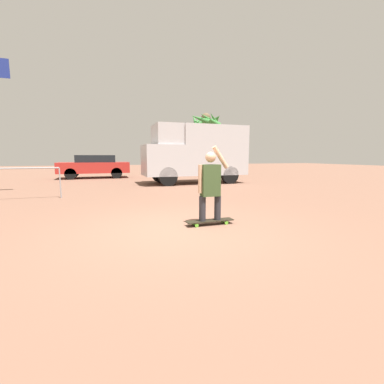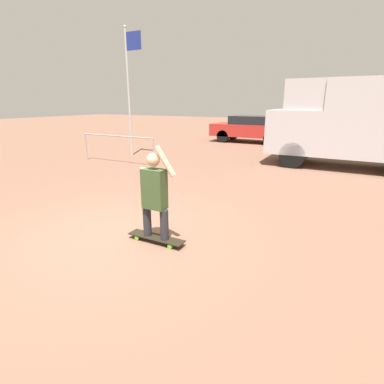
# 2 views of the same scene
# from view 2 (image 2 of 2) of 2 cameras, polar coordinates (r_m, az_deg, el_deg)

# --- Properties ---
(ground_plane) EXTENTS (80.00, 80.00, 0.00)m
(ground_plane) POSITION_cam_2_polar(r_m,az_deg,el_deg) (5.53, -13.59, -8.23)
(ground_plane) COLOR brown
(skateboard) EXTENTS (1.03, 0.24, 0.09)m
(skateboard) POSITION_cam_2_polar(r_m,az_deg,el_deg) (5.19, -6.84, -8.65)
(skateboard) COLOR black
(skateboard) RESTS_ON ground_plane
(person_skateboarder) EXTENTS (0.68, 0.22, 1.57)m
(person_skateboarder) POSITION_cam_2_polar(r_m,az_deg,el_deg) (4.89, -7.18, -0.00)
(person_skateboarder) COLOR #28282D
(person_skateboarder) RESTS_ON skateboard
(camper_van) EXTENTS (5.42, 2.11, 3.05)m
(camper_van) POSITION_cam_2_polar(r_m,az_deg,el_deg) (12.03, 28.51, 11.87)
(camper_van) COLOR black
(camper_van) RESTS_ON ground_plane
(parked_car_red) EXTENTS (4.45, 1.91, 1.52)m
(parked_car_red) POSITION_cam_2_polar(r_m,az_deg,el_deg) (18.18, 11.17, 11.85)
(parked_car_red) COLOR black
(parked_car_red) RESTS_ON ground_plane
(flagpole) EXTENTS (0.82, 0.12, 5.24)m
(flagpole) POSITION_cam_2_polar(r_m,az_deg,el_deg) (13.61, -11.81, 19.60)
(flagpole) COLOR #B7B7BC
(flagpole) RESTS_ON ground_plane
(plaza_railing_segment) EXTENTS (3.40, 0.05, 1.08)m
(plaza_railing_segment) POSITION_cam_2_polar(r_m,az_deg,el_deg) (11.90, -14.09, 9.48)
(plaza_railing_segment) COLOR #99999E
(plaza_railing_segment) RESTS_ON ground_plane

